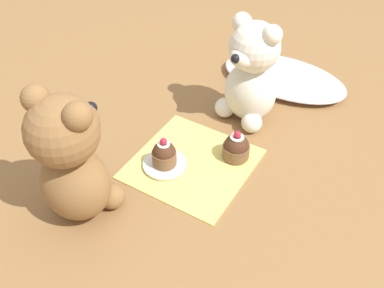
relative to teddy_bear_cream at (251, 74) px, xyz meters
The scene contains 8 objects.
ground_plane 0.23m from the teddy_bear_cream, 97.42° to the right, with size 4.00×4.00×0.00m, color olive.
knitted_placemat 0.23m from the teddy_bear_cream, 97.42° to the right, with size 0.23×0.23×0.01m, color #E0D166.
tulle_cloth 0.20m from the teddy_bear_cream, 83.48° to the left, with size 0.31×0.18×0.03m, color silver.
teddy_bear_cream is the anchor object (origin of this frame).
teddy_bear_tan 0.42m from the teddy_bear_cream, 108.83° to the right, with size 0.13×0.14×0.26m.
cupcake_near_cream_bear 0.17m from the teddy_bear_cream, 73.35° to the right, with size 0.06×0.06×0.07m.
saucer_plate 0.27m from the teddy_bear_cream, 106.47° to the right, with size 0.09×0.09×0.01m, color white.
cupcake_near_tan_bear 0.26m from the teddy_bear_cream, 106.47° to the right, with size 0.05×0.05×0.07m.
Camera 1 is at (0.33, -0.55, 0.64)m, focal length 42.00 mm.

